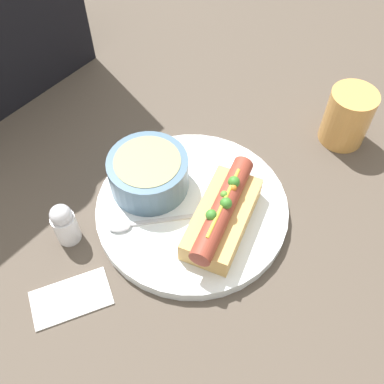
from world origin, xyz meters
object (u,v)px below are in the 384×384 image
(soup_bowl, at_px, (148,172))
(drinking_glass, at_px, (347,117))
(salt_shaker, at_px, (64,224))
(hot_dog, at_px, (221,217))
(spoon, at_px, (141,224))

(soup_bowl, distance_m, drinking_glass, 0.34)
(soup_bowl, bearing_deg, salt_shaker, 165.08)
(soup_bowl, bearing_deg, drinking_glass, -30.34)
(hot_dog, distance_m, salt_shaker, 0.22)
(soup_bowl, relative_size, drinking_glass, 1.23)
(hot_dog, relative_size, salt_shaker, 2.33)
(drinking_glass, xyz_separation_m, salt_shaker, (-0.43, 0.21, -0.01))
(hot_dog, height_order, spoon, hot_dog)
(hot_dog, height_order, drinking_glass, drinking_glass)
(soup_bowl, relative_size, spoon, 0.87)
(spoon, height_order, salt_shaker, salt_shaker)
(drinking_glass, relative_size, salt_shaker, 1.31)
(hot_dog, distance_m, soup_bowl, 0.13)
(spoon, bearing_deg, hot_dog, 169.74)
(spoon, relative_size, salt_shaker, 1.86)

